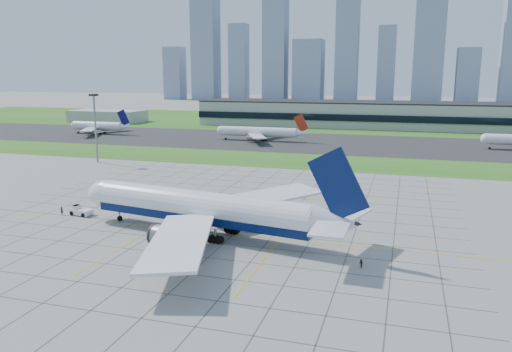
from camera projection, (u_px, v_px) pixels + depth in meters
The scene contains 15 objects.
ground at pixel (202, 228), 107.65m from camera, with size 1400.00×1400.00×0.00m, color #9D9D97.
grass_median at pixel (293, 161), 192.04m from camera, with size 700.00×35.00×0.04m, color #2C601B.
asphalt_taxiway at pixel (318, 142), 243.62m from camera, with size 700.00×75.00×0.04m, color #383838.
grass_far at pixel (345, 122), 346.77m from camera, with size 700.00×145.00×0.04m, color #2C601B.
apron_markings at pixel (222, 215), 117.92m from camera, with size 120.00×130.00×0.03m.
terminal at pixel (405, 115), 310.27m from camera, with size 260.00×43.00×15.80m.
service_block at pixel (108, 116), 349.22m from camera, with size 50.00×25.00×8.00m, color #B7B7B2.
light_mast at pixel (95, 119), 185.25m from camera, with size 2.50×2.50×25.60m.
city_skyline at pixel (367, 51), 585.94m from camera, with size 523.00×32.40×160.00m.
airliner at pixel (203, 209), 102.41m from camera, with size 64.03×64.38×20.26m.
pushback_tug at pixel (80, 211), 117.76m from camera, with size 8.10×3.53×2.22m.
crew_near at pixel (62, 211), 117.94m from camera, with size 0.71×0.46×1.94m, color black.
crew_far at pixel (361, 264), 85.39m from camera, with size 0.78×0.61×1.60m, color black.
distant_jet_0 at pixel (99, 126), 277.66m from camera, with size 34.81×42.66×14.08m.
distant_jet_1 at pixel (259, 132), 249.00m from camera, with size 44.94×42.66×14.08m.
Camera 1 is at (41.16, -95.38, 32.61)m, focal length 35.00 mm.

